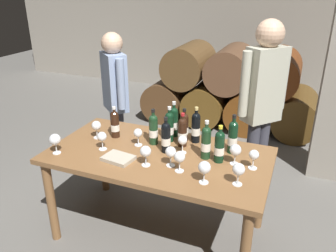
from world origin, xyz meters
name	(u,v)px	position (x,y,z in m)	size (l,w,h in m)	color
ground_plane	(159,231)	(0.00, 0.00, 0.00)	(14.00, 14.00, 0.00)	#66635E
cellar_back_wall	(254,17)	(0.00, 4.20, 1.40)	(10.00, 0.24, 2.80)	gray
barrel_stack	(230,89)	(0.00, 2.60, 0.53)	(2.49, 0.90, 1.15)	#4F331C
dining_table	(158,164)	(0.00, 0.00, 0.67)	(1.70, 0.90, 0.76)	brown
wine_bottle_0	(219,146)	(0.46, 0.05, 0.88)	(0.07, 0.07, 0.29)	black
wine_bottle_1	(196,127)	(0.20, 0.30, 0.89)	(0.07, 0.07, 0.30)	black
wine_bottle_2	(169,126)	(-0.01, 0.24, 0.89)	(0.07, 0.07, 0.30)	black
wine_bottle_3	(206,142)	(0.36, 0.07, 0.89)	(0.07, 0.07, 0.30)	#19381E
wine_bottle_4	(184,126)	(0.10, 0.30, 0.88)	(0.07, 0.07, 0.28)	black
wine_bottle_5	(153,129)	(-0.10, 0.14, 0.89)	(0.07, 0.07, 0.30)	#19381E
wine_bottle_6	(182,132)	(0.13, 0.20, 0.88)	(0.07, 0.07, 0.28)	black
wine_bottle_7	(166,137)	(0.04, 0.05, 0.89)	(0.07, 0.07, 0.29)	black
wine_bottle_8	(115,124)	(-0.46, 0.14, 0.88)	(0.07, 0.07, 0.27)	black
wine_bottle_9	(233,137)	(0.52, 0.23, 0.89)	(0.07, 0.07, 0.31)	black
wine_bottle_10	(174,121)	(-0.01, 0.35, 0.89)	(0.07, 0.07, 0.31)	black
wine_glass_0	(239,170)	(0.65, -0.20, 0.87)	(0.08, 0.08, 0.16)	white
wine_glass_1	(204,168)	(0.44, -0.27, 0.87)	(0.08, 0.08, 0.16)	white
wine_glass_2	(171,153)	(0.16, -0.14, 0.87)	(0.08, 0.08, 0.15)	white
wine_glass_3	(55,140)	(-0.73, -0.29, 0.87)	(0.09, 0.09, 0.16)	white
wine_glass_4	(146,152)	(-0.01, -0.20, 0.87)	(0.08, 0.08, 0.16)	white
wine_glass_5	(102,137)	(-0.43, -0.10, 0.87)	(0.08, 0.08, 0.15)	white
wine_glass_6	(180,158)	(0.24, -0.19, 0.87)	(0.08, 0.08, 0.15)	white
wine_glass_7	(183,141)	(0.17, 0.08, 0.86)	(0.07, 0.07, 0.15)	white
wine_glass_8	(138,134)	(-0.21, 0.07, 0.86)	(0.07, 0.07, 0.15)	white
wine_glass_9	(96,126)	(-0.59, 0.06, 0.87)	(0.08, 0.08, 0.15)	white
wine_glass_10	(235,150)	(0.58, 0.06, 0.87)	(0.08, 0.08, 0.16)	white
wine_glass_11	(254,156)	(0.71, 0.04, 0.86)	(0.07, 0.07, 0.15)	white
tasting_notebook	(118,158)	(-0.23, -0.21, 0.77)	(0.22, 0.16, 0.03)	#B2A893
sommelier_presenting	(262,100)	(0.66, 0.75, 1.04)	(0.35, 0.39, 1.72)	#383842
taster_seated_left	(115,95)	(-0.79, 0.72, 0.92)	(0.39, 0.36, 1.54)	#383842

